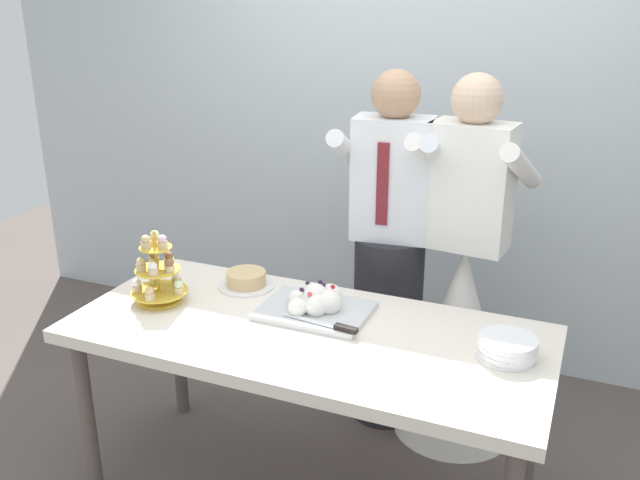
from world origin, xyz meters
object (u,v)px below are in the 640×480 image
cupcake_stand (158,275)px  main_cake_tray (317,304)px  plate_stack (507,348)px  round_cake (246,280)px  person_bride (460,317)px  person_groom (389,272)px  dessert_table (307,346)px

cupcake_stand → main_cake_tray: cupcake_stand is taller
cupcake_stand → main_cake_tray: size_ratio=0.70×
plate_stack → round_cake: (-1.11, 0.18, -0.01)m
main_cake_tray → person_bride: 0.77m
person_groom → plate_stack: bearing=-45.6°
dessert_table → round_cake: bearing=147.7°
round_cake → person_bride: size_ratio=0.14×
person_bride → plate_stack: bearing=-66.2°
plate_stack → dessert_table: bearing=-174.6°
cupcake_stand → plate_stack: 1.37m
dessert_table → main_cake_tray: size_ratio=4.14×
dessert_table → person_groom: (0.10, 0.70, 0.05)m
person_bride → round_cake: bearing=-151.2°
person_bride → dessert_table: bearing=-122.0°
dessert_table → round_cake: (-0.39, 0.25, 0.10)m
main_cake_tray → person_groom: (0.12, 0.57, -0.07)m
person_bride → main_cake_tray: bearing=-128.3°
dessert_table → person_bride: size_ratio=1.08×
plate_stack → cupcake_stand: bearing=-176.4°
person_bride → person_groom: bearing=-179.0°
cupcake_stand → round_cake: (0.25, 0.27, -0.09)m
main_cake_tray → person_bride: bearing=51.7°
cupcake_stand → person_groom: bearing=43.9°
person_groom → dessert_table: bearing=-98.3°
person_groom → person_bride: 0.38m
dessert_table → person_groom: bearing=81.7°
plate_stack → person_groom: person_groom is taller
main_cake_tray → person_bride: size_ratio=0.26×
round_cake → person_groom: bearing=42.4°
main_cake_tray → plate_stack: bearing=-4.6°
cupcake_stand → person_groom: size_ratio=0.18×
plate_stack → person_bride: size_ratio=0.12×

